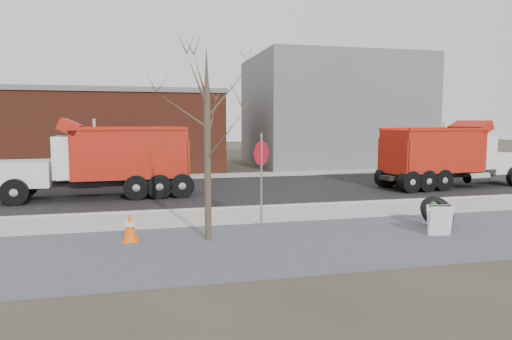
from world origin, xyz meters
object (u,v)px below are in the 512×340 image
object	(u,v)px
truck_tire	(437,212)
sandwich_board	(440,220)
fire_hydrant	(433,215)
dump_truck_red_b	(107,158)
stop_sign	(261,163)
dump_truck_red_a	(448,154)

from	to	relation	value
truck_tire	sandwich_board	bearing A→B (deg)	-122.01
fire_hydrant	sandwich_board	world-z (taller)	sandwich_board
truck_tire	fire_hydrant	bearing A→B (deg)	-169.07
fire_hydrant	dump_truck_red_b	world-z (taller)	dump_truck_red_b
stop_sign	dump_truck_red_b	size ratio (longest dim) A/B	0.37
stop_sign	dump_truck_red_a	bearing A→B (deg)	12.31
fire_hydrant	dump_truck_red_a	size ratio (longest dim) A/B	0.10
truck_tire	dump_truck_red_a	xyz separation A→B (m)	(5.77, 7.43, 1.17)
fire_hydrant	truck_tire	size ratio (longest dim) A/B	0.75
sandwich_board	dump_truck_red_b	xyz separation A→B (m)	(-9.56, 9.04, 1.22)
sandwich_board	dump_truck_red_a	xyz separation A→B (m)	(6.41, 8.45, 1.18)
stop_sign	dump_truck_red_a	size ratio (longest dim) A/B	0.36
truck_tire	dump_truck_red_b	distance (m)	13.03
dump_truck_red_a	dump_truck_red_b	distance (m)	15.98
stop_sign	sandwich_board	size ratio (longest dim) A/B	3.32
stop_sign	dump_truck_red_b	distance (m)	8.41
dump_truck_red_b	fire_hydrant	bearing A→B (deg)	138.49
fire_hydrant	stop_sign	xyz separation A→B (m)	(-5.04, 1.29, 1.58)
truck_tire	sandwich_board	distance (m)	1.21
fire_hydrant	dump_truck_red_a	bearing A→B (deg)	41.04
stop_sign	truck_tire	bearing A→B (deg)	-30.61
fire_hydrant	dump_truck_red_b	xyz separation A→B (m)	(-10.04, 8.04, 1.31)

